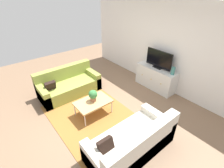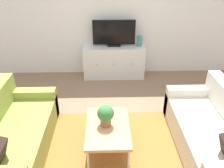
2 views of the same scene
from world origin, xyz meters
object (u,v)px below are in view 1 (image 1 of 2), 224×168
(couch_left_side, at_px, (68,85))
(glass_vase, at_px, (173,71))
(flat_screen_tv, at_px, (159,60))
(tv_console, at_px, (156,78))
(potted_plant, at_px, (93,95))
(coffee_table, at_px, (93,103))
(couch_right_side, at_px, (134,144))

(couch_left_side, distance_m, glass_vase, 3.21)
(flat_screen_tv, bearing_deg, tv_console, -90.00)
(couch_left_side, relative_size, potted_plant, 5.89)
(couch_left_side, height_order, coffee_table, couch_left_side)
(couch_left_side, relative_size, flat_screen_tv, 2.03)
(couch_left_side, relative_size, glass_vase, 8.10)
(coffee_table, distance_m, potted_plant, 0.21)
(couch_left_side, distance_m, coffee_table, 1.37)
(coffee_table, relative_size, potted_plant, 2.91)
(coffee_table, bearing_deg, couch_right_side, -1.63)
(couch_right_side, height_order, tv_console, couch_right_side)
(potted_plant, distance_m, tv_console, 2.32)
(couch_right_side, distance_m, glass_vase, 2.57)
(couch_left_side, bearing_deg, flat_screen_tv, 57.46)
(couch_left_side, height_order, flat_screen_tv, flat_screen_tv)
(couch_left_side, xyz_separation_m, glass_vase, (2.08, 2.37, 0.56))
(tv_console, xyz_separation_m, flat_screen_tv, (-0.00, 0.02, 0.64))
(couch_left_side, relative_size, couch_right_side, 1.00)
(potted_plant, relative_size, tv_console, 0.23)
(coffee_table, bearing_deg, potted_plant, 134.25)
(tv_console, relative_size, glass_vase, 5.93)
(couch_left_side, height_order, couch_right_side, same)
(couch_left_side, distance_m, potted_plant, 1.37)
(couch_right_side, xyz_separation_m, potted_plant, (-1.54, 0.07, 0.31))
(tv_console, distance_m, flat_screen_tv, 0.64)
(couch_right_side, height_order, coffee_table, couch_right_side)
(couch_right_side, xyz_separation_m, coffee_table, (-1.51, 0.04, 0.11))
(couch_right_side, distance_m, flat_screen_tv, 2.84)
(couch_right_side, distance_m, coffee_table, 1.51)
(couch_left_side, bearing_deg, tv_console, 57.24)
(couch_left_side, height_order, potted_plant, couch_left_side)
(coffee_table, bearing_deg, couch_left_side, -178.20)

